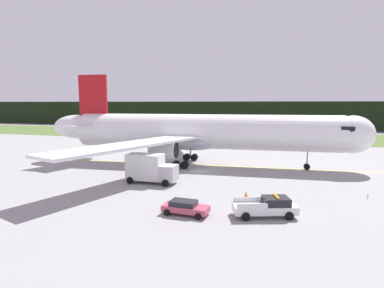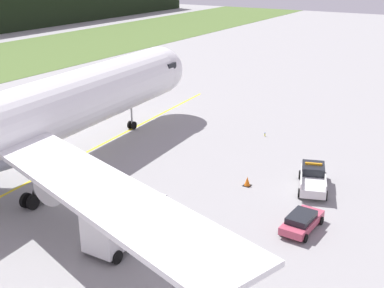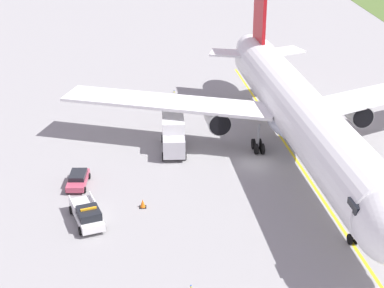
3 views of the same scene
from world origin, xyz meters
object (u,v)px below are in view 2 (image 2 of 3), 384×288
(apron_cone, at_px, (247,181))
(airliner, at_px, (19,123))
(ops_pickup_truck, at_px, (313,178))
(staff_car, at_px, (302,221))
(catering_truck, at_px, (123,217))

(apron_cone, bearing_deg, airliner, 119.83)
(airliner, xyz_separation_m, ops_pickup_truck, (12.00, -21.41, -4.53))
(staff_car, bearing_deg, ops_pickup_truck, 12.85)
(apron_cone, bearing_deg, staff_car, -126.06)
(staff_car, distance_m, apron_cone, 8.09)
(ops_pickup_truck, relative_size, staff_car, 1.38)
(staff_car, bearing_deg, catering_truck, 129.08)
(airliner, bearing_deg, staff_car, -78.42)
(airliner, distance_m, ops_pickup_truck, 24.96)
(ops_pickup_truck, xyz_separation_m, staff_car, (-7.27, -1.66, -0.20))
(ops_pickup_truck, bearing_deg, apron_cone, 117.29)
(catering_truck, height_order, apron_cone, catering_truck)
(staff_car, xyz_separation_m, apron_cone, (4.76, 6.53, -0.30))
(catering_truck, xyz_separation_m, staff_car, (7.93, -9.76, -1.23))
(catering_truck, bearing_deg, airliner, 76.48)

